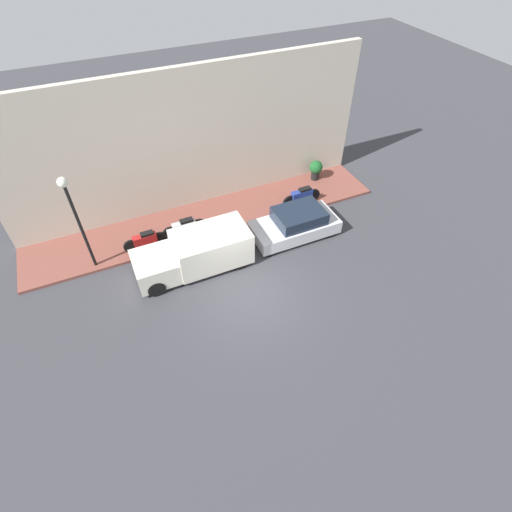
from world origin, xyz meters
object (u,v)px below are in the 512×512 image
motorcycle_red (145,240)px  scooter_silver (184,227)px  delivery_van (195,253)px  streetlamp (72,206)px  motorcycle_blue (302,196)px  potted_plant (316,169)px  parked_car (296,224)px

motorcycle_red → scooter_silver: size_ratio=0.95×
motorcycle_red → delivery_van: bearing=-139.4°
motorcycle_red → streetlamp: (-0.16, 2.20, 2.60)m
motorcycle_red → streetlamp: size_ratio=0.44×
motorcycle_blue → potted_plant: 2.38m
parked_car → delivery_van: 4.74m
parked_car → scooter_silver: size_ratio=1.96×
scooter_silver → potted_plant: size_ratio=1.88×
potted_plant → streetlamp: bearing=98.8°
scooter_silver → parked_car: bearing=-112.4°
delivery_van → motorcycle_red: size_ratio=2.51×
parked_car → motorcycle_blue: parked_car is taller
motorcycle_red → potted_plant: (1.63, -9.36, 0.17)m
parked_car → potted_plant: bearing=-41.6°
parked_car → potted_plant: size_ratio=3.69×
motorcycle_blue → delivery_van: bearing=107.5°
motorcycle_blue → parked_car: bearing=143.7°
motorcycle_blue → scooter_silver: motorcycle_blue is taller
scooter_silver → streetlamp: (-0.29, 3.98, 2.59)m
parked_car → streetlamp: streetlamp is taller
delivery_van → motorcycle_blue: 6.31m
parked_car → delivery_van: size_ratio=0.82×
streetlamp → motorcycle_red: bearing=-85.8°
scooter_silver → potted_plant: (1.49, -7.58, 0.16)m
delivery_van → motorcycle_red: bearing=40.6°
motorcycle_red → scooter_silver: (0.13, -1.78, 0.01)m
scooter_silver → streetlamp: bearing=94.2°
motorcycle_blue → streetlamp: 10.17m
scooter_silver → streetlamp: streetlamp is taller
parked_car → motorcycle_blue: size_ratio=1.94×
streetlamp → potted_plant: size_ratio=4.08×
delivery_van → scooter_silver: size_ratio=2.39×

